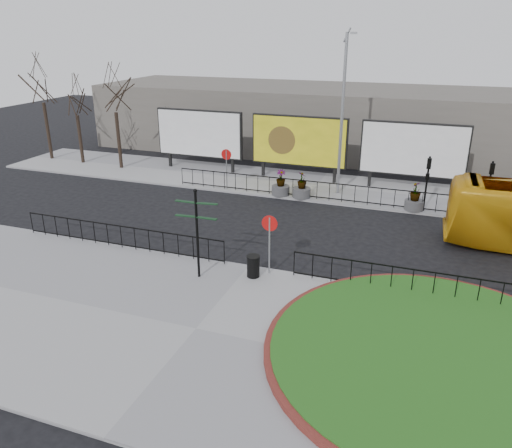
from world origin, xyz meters
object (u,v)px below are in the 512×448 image
at_px(fingerpost_sign, 197,225).
at_px(planter_c, 415,200).
at_px(planter_b, 302,189).
at_px(litter_bin, 253,266).
at_px(lamp_post, 342,113).
at_px(billboard_mid, 299,141).
at_px(planter_a, 281,186).

distance_m(fingerpost_sign, planter_c, 13.45).
bearing_deg(planter_b, planter_c, -0.00).
height_order(fingerpost_sign, litter_bin, fingerpost_sign).
height_order(fingerpost_sign, planter_c, fingerpost_sign).
relative_size(lamp_post, litter_bin, 10.36).
xyz_separation_m(lamp_post, fingerpost_sign, (-3.03, -12.62, -2.50)).
xyz_separation_m(billboard_mid, planter_a, (-0.08, -3.55, -1.97)).
xyz_separation_m(litter_bin, planter_a, (-2.08, 10.32, 0.06)).
relative_size(billboard_mid, litter_bin, 6.96).
height_order(litter_bin, planter_a, planter_a).
bearing_deg(lamp_post, planter_c, -19.60).
xyz_separation_m(planter_a, planter_b, (1.28, -0.03, 0.01)).
relative_size(litter_bin, planter_c, 0.57).
height_order(lamp_post, litter_bin, lamp_post).
bearing_deg(billboard_mid, planter_a, -91.23).
bearing_deg(billboard_mid, lamp_post, -33.25).
distance_m(lamp_post, planter_c, 6.31).
distance_m(billboard_mid, planter_c, 8.52).
xyz_separation_m(fingerpost_sign, planter_c, (7.53, 11.02, -1.63)).
relative_size(planter_a, planter_c, 0.96).
height_order(planter_a, planter_c, planter_c).
height_order(billboard_mid, planter_a, billboard_mid).
bearing_deg(litter_bin, planter_a, 101.38).
relative_size(lamp_post, fingerpost_sign, 2.53).
distance_m(planter_b, planter_c, 6.29).
xyz_separation_m(fingerpost_sign, planter_a, (-0.05, 11.05, -1.69)).
height_order(lamp_post, planter_c, lamp_post).
bearing_deg(planter_a, billboard_mid, 88.77).
relative_size(billboard_mid, planter_b, 4.08).
bearing_deg(planter_b, fingerpost_sign, -96.40).
height_order(planter_a, planter_b, planter_b).
relative_size(fingerpost_sign, litter_bin, 4.09).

